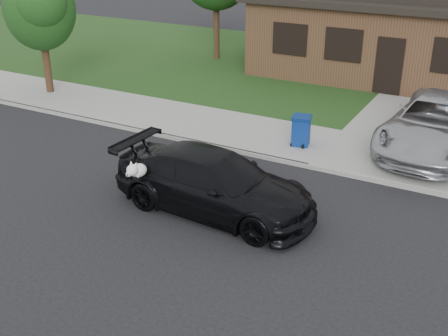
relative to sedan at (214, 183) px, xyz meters
The scene contains 10 objects.
ground 2.76m from the sedan, behind, with size 120.00×120.00×0.00m, color black.
sidewalk 5.55m from the sedan, 118.81° to the left, with size 60.00×3.00×0.12m, color gray.
curb 4.31m from the sedan, 128.58° to the left, with size 60.00×0.12×0.12m, color gray.
lawn 13.12m from the sedan, 101.70° to the left, with size 60.00×13.00×0.13m, color #193814.
driveway 10.40m from the sedan, 71.21° to the left, with size 4.50×13.00×0.14m, color gray.
sedan is the anchor object (origin of this frame).
minivan 7.20m from the sedan, 56.83° to the left, with size 2.55×5.53×1.54m, color #A7A9AE.
recycling_bin 4.57m from the sedan, 85.36° to the left, with size 0.64×0.64×0.90m.
house 14.95m from the sedan, 84.82° to the left, with size 12.60×8.60×4.65m.
tree_2 11.47m from the sedan, 153.79° to the left, with size 2.73×2.60×4.59m.
Camera 1 is at (8.47, -9.98, 6.44)m, focal length 45.00 mm.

